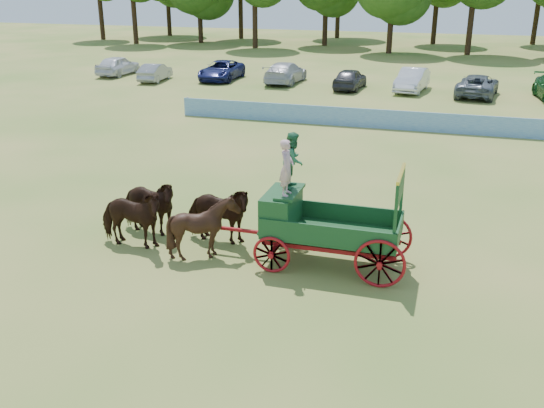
{
  "coord_description": "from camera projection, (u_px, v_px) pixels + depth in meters",
  "views": [
    {
      "loc": [
        1.52,
        -14.91,
        7.84
      ],
      "look_at": [
        -3.54,
        1.69,
        1.3
      ],
      "focal_mm": 40.0,
      "sensor_mm": 36.0,
      "label": 1
    }
  ],
  "objects": [
    {
      "name": "ground",
      "position": [
        378.0,
        283.0,
        16.52
      ],
      "size": [
        160.0,
        160.0,
        0.0
      ],
      "primitive_type": "plane",
      "color": "#A88E4C",
      "rests_on": "ground"
    },
    {
      "name": "horse_lead_left",
      "position": [
        131.0,
        218.0,
        18.38
      ],
      "size": [
        2.25,
        1.03,
        1.9
      ],
      "primitive_type": "imported",
      "rotation": [
        0.0,
        0.0,
        1.57
      ],
      "color": "black",
      "rests_on": "ground"
    },
    {
      "name": "horse_lead_right",
      "position": [
        148.0,
        206.0,
        19.36
      ],
      "size": [
        2.36,
        1.29,
        1.9
      ],
      "primitive_type": "imported",
      "rotation": [
        0.0,
        0.0,
        1.45
      ],
      "color": "black",
      "rests_on": "ground"
    },
    {
      "name": "horse_wheel_left",
      "position": [
        204.0,
        227.0,
        17.72
      ],
      "size": [
        2.04,
        1.9,
        1.9
      ],
      "primitive_type": "imported",
      "rotation": [
        0.0,
        0.0,
        1.34
      ],
      "color": "black",
      "rests_on": "ground"
    },
    {
      "name": "horse_wheel_right",
      "position": [
        218.0,
        214.0,
        18.71
      ],
      "size": [
        2.28,
        1.1,
        1.9
      ],
      "primitive_type": "imported",
      "rotation": [
        0.0,
        0.0,
        1.54
      ],
      "color": "black",
      "rests_on": "ground"
    },
    {
      "name": "farm_dray",
      "position": [
        307.0,
        208.0,
        17.18
      ],
      "size": [
        6.0,
        2.0,
        3.76
      ],
      "color": "#AB111B",
      "rests_on": "ground"
    },
    {
      "name": "sponsor_banner",
      "position": [
        405.0,
        121.0,
        32.72
      ],
      "size": [
        26.0,
        0.08,
        1.05
      ],
      "primitive_type": "cube",
      "color": "#2065AE",
      "rests_on": "ground"
    },
    {
      "name": "parked_cars",
      "position": [
        463.0,
        83.0,
        42.81
      ],
      "size": [
        57.36,
        7.25,
        1.63
      ],
      "color": "silver",
      "rests_on": "ground"
    }
  ]
}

